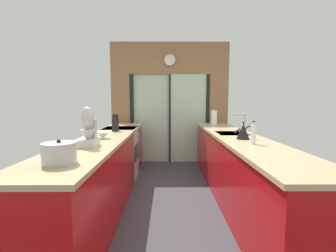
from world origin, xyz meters
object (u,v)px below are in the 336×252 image
(paper_towel_roll, at_px, (214,118))
(stock_pot, at_px, (59,153))
(stand_mixer, at_px, (88,131))
(kettle, at_px, (243,131))
(oven_range, at_px, (121,153))
(soap_bottle, at_px, (253,134))
(mixing_bowl, at_px, (103,135))
(knife_block, at_px, (115,124))

(paper_towel_roll, bearing_deg, stock_pot, -121.20)
(stand_mixer, bearing_deg, kettle, 14.93)
(oven_range, distance_m, soap_bottle, 2.47)
(stock_pot, relative_size, kettle, 1.01)
(stand_mixer, xyz_separation_m, kettle, (1.78, 0.48, -0.06))
(oven_range, xyz_separation_m, stock_pot, (0.02, -2.39, 0.55))
(stand_mixer, height_order, soap_bottle, stand_mixer)
(mixing_bowl, relative_size, stock_pot, 0.76)
(oven_range, distance_m, mixing_bowl, 1.30)
(stand_mixer, xyz_separation_m, soap_bottle, (1.78, 0.14, -0.05))
(oven_range, relative_size, paper_towel_roll, 2.89)
(oven_range, height_order, mixing_bowl, mixing_bowl)
(oven_range, height_order, soap_bottle, soap_bottle)
(stock_pot, distance_m, kettle, 2.12)
(stand_mixer, bearing_deg, soap_bottle, 4.39)
(soap_bottle, bearing_deg, oven_range, 138.58)
(paper_towel_roll, bearing_deg, kettle, -89.93)
(oven_range, bearing_deg, soap_bottle, -41.42)
(mixing_bowl, relative_size, paper_towel_roll, 0.62)
(kettle, relative_size, soap_bottle, 0.98)
(stock_pot, relative_size, paper_towel_roll, 0.81)
(stand_mixer, relative_size, stock_pot, 1.64)
(mixing_bowl, distance_m, kettle, 1.78)
(kettle, bearing_deg, knife_block, 155.79)
(paper_towel_roll, bearing_deg, stand_mixer, -128.11)
(stock_pot, bearing_deg, soap_bottle, 24.35)
(soap_bottle, bearing_deg, knife_block, 147.36)
(oven_range, relative_size, soap_bottle, 3.57)
(oven_range, bearing_deg, knife_block, -87.63)
(knife_block, xyz_separation_m, stock_pot, (0.00, -1.95, -0.03))
(stock_pot, xyz_separation_m, soap_bottle, (1.78, 0.81, 0.03))
(kettle, bearing_deg, stand_mixer, -165.07)
(knife_block, xyz_separation_m, soap_bottle, (1.78, -1.14, 0.00))
(paper_towel_roll, bearing_deg, knife_block, -150.85)
(knife_block, distance_m, stand_mixer, 1.28)
(stock_pot, bearing_deg, knife_block, 90.00)
(knife_block, relative_size, stock_pot, 1.09)
(kettle, xyz_separation_m, soap_bottle, (-0.00, -0.34, 0.01))
(kettle, bearing_deg, mixing_bowl, 178.32)
(soap_bottle, relative_size, paper_towel_roll, 0.81)
(knife_block, height_order, stock_pot, knife_block)
(oven_range, height_order, kettle, kettle)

